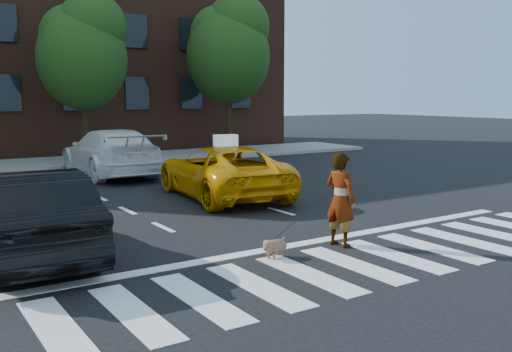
% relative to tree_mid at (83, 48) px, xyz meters
% --- Properties ---
extents(ground, '(120.00, 120.00, 0.00)m').
position_rel_tree_mid_xyz_m(ground, '(-0.53, -17.00, -4.85)').
color(ground, black).
rests_on(ground, ground).
extents(crosswalk, '(13.00, 2.40, 0.01)m').
position_rel_tree_mid_xyz_m(crosswalk, '(-0.53, -17.00, -4.85)').
color(crosswalk, silver).
rests_on(crosswalk, ground).
extents(stop_line, '(12.00, 0.30, 0.01)m').
position_rel_tree_mid_xyz_m(stop_line, '(-0.53, -15.40, -4.85)').
color(stop_line, silver).
rests_on(stop_line, ground).
extents(sidewalk_far, '(30.00, 4.00, 0.15)m').
position_rel_tree_mid_xyz_m(sidewalk_far, '(-0.53, 0.50, -4.78)').
color(sidewalk_far, slate).
rests_on(sidewalk_far, ground).
extents(building, '(26.00, 10.00, 12.00)m').
position_rel_tree_mid_xyz_m(building, '(-0.53, 8.00, 1.15)').
color(building, '#4D291B').
rests_on(building, ground).
extents(tree_mid, '(3.69, 3.69, 7.10)m').
position_rel_tree_mid_xyz_m(tree_mid, '(0.00, 0.00, 0.00)').
color(tree_mid, black).
rests_on(tree_mid, ground).
extents(tree_right, '(4.00, 4.00, 7.70)m').
position_rel_tree_mid_xyz_m(tree_right, '(7.00, -0.00, 0.41)').
color(tree_right, black).
rests_on(tree_right, ground).
extents(taxi, '(3.10, 5.60, 1.48)m').
position_rel_tree_mid_xyz_m(taxi, '(0.87, -10.00, -4.11)').
color(taxi, orange).
rests_on(taxi, ground).
extents(black_sedan, '(1.87, 4.86, 1.58)m').
position_rel_tree_mid_xyz_m(black_sedan, '(-5.09, -13.46, -4.06)').
color(black_sedan, black).
rests_on(black_sedan, ground).
extents(white_suv, '(2.50, 5.88, 1.69)m').
position_rel_tree_mid_xyz_m(white_suv, '(-0.33, -3.91, -4.01)').
color(white_suv, silver).
rests_on(white_suv, ground).
extents(woman, '(0.55, 0.73, 1.82)m').
position_rel_tree_mid_xyz_m(woman, '(0.10, -15.90, -3.94)').
color(woman, '#999999').
rests_on(woman, ground).
extents(dog, '(0.63, 0.41, 0.37)m').
position_rel_tree_mid_xyz_m(dog, '(-1.47, -15.91, -4.63)').
color(dog, olive).
rests_on(dog, ground).
extents(taxi_sign, '(0.68, 0.36, 0.32)m').
position_rel_tree_mid_xyz_m(taxi_sign, '(0.87, -10.20, -3.21)').
color(taxi_sign, white).
rests_on(taxi_sign, taxi).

